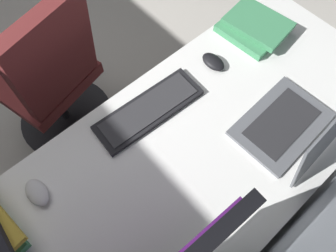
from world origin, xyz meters
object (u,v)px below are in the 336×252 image
Objects in this scene: laptop_leftmost at (299,128)px; mouse_main at (213,62)px; keyboard_main at (149,109)px; mouse_spare at (37,192)px; drawer_pedestal at (208,171)px; book_stack_far at (254,27)px; office_chair at (53,84)px.

laptop_leftmost is 0.41m from mouse_main.
keyboard_main is 4.11× the size of mouse_spare.
mouse_spare is at bearing -23.37° from drawer_pedestal.
drawer_pedestal is at bearing 156.63° from mouse_spare.
book_stack_far is at bearing -179.80° from mouse_spare.
laptop_leftmost is 0.84× the size of keyboard_main.
book_stack_far is (-0.26, -0.42, -0.03)m from laptop_leftmost.
drawer_pedestal is at bearing 29.06° from book_stack_far.
mouse_main is 0.38× the size of book_stack_far.
mouse_main reaches higher than keyboard_main.
mouse_main is 0.25m from book_stack_far.
office_chair reaches higher than mouse_main.
mouse_main is at bearing 179.51° from mouse_spare.
keyboard_main is 0.44× the size of office_chair.
laptop_leftmost is 0.90m from mouse_spare.
office_chair reaches higher than book_stack_far.
keyboard_main is at bearing 179.93° from mouse_spare.
laptop_leftmost reaches higher than keyboard_main.
laptop_leftmost is at bearing 58.36° from book_stack_far.
laptop_leftmost is 3.44× the size of mouse_main.
mouse_main is 0.11× the size of office_chair.
office_chair is at bearing -36.47° from book_stack_far.
laptop_leftmost is at bearing 127.74° from keyboard_main.
book_stack_far is at bearing -150.94° from drawer_pedestal.
book_stack_far reaches higher than drawer_pedestal.
laptop_leftmost is 1.15m from office_chair.
mouse_spare reaches higher than keyboard_main.
office_chair is at bearing -73.16° from keyboard_main.
mouse_spare is (0.59, -0.25, 0.40)m from drawer_pedestal.
book_stack_far is (-0.46, -0.26, 0.41)m from drawer_pedestal.
book_stack_far is at bearing -177.62° from mouse_main.
laptop_leftmost is 1.29× the size of book_stack_far.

